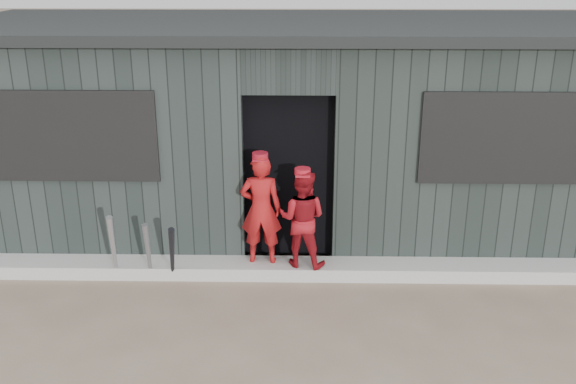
{
  "coord_description": "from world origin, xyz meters",
  "views": [
    {
      "loc": [
        0.12,
        -4.61,
        3.37
      ],
      "look_at": [
        0.0,
        1.8,
        1.0
      ],
      "focal_mm": 40.0,
      "sensor_mm": 36.0,
      "label": 1
    }
  ],
  "objects_px": {
    "player_red_right": "(302,218)",
    "player_grey_back": "(298,197)",
    "player_red_left": "(261,209)",
    "dugout": "(290,126)",
    "bat_mid": "(148,252)",
    "bat_right": "(172,254)",
    "bat_left": "(113,248)"
  },
  "relations": [
    {
      "from": "player_red_right",
      "to": "player_grey_back",
      "type": "distance_m",
      "value": 0.69
    },
    {
      "from": "bat_left",
      "to": "player_red_left",
      "type": "xyz_separation_m",
      "value": [
        1.58,
        0.28,
        0.35
      ]
    },
    {
      "from": "player_grey_back",
      "to": "dugout",
      "type": "distance_m",
      "value": 1.18
    },
    {
      "from": "bat_left",
      "to": "bat_mid",
      "type": "distance_m",
      "value": 0.37
    },
    {
      "from": "bat_right",
      "to": "dugout",
      "type": "height_order",
      "value": "dugout"
    },
    {
      "from": "player_red_left",
      "to": "dugout",
      "type": "distance_m",
      "value": 1.74
    },
    {
      "from": "player_red_left",
      "to": "bat_left",
      "type": "bearing_deg",
      "value": 11.41
    },
    {
      "from": "bat_left",
      "to": "player_grey_back",
      "type": "height_order",
      "value": "player_grey_back"
    },
    {
      "from": "player_red_right",
      "to": "player_grey_back",
      "type": "xyz_separation_m",
      "value": [
        -0.05,
        0.69,
        -0.02
      ]
    },
    {
      "from": "player_red_left",
      "to": "player_red_right",
      "type": "distance_m",
      "value": 0.46
    },
    {
      "from": "player_red_left",
      "to": "player_red_right",
      "type": "bearing_deg",
      "value": 172.47
    },
    {
      "from": "bat_mid",
      "to": "bat_right",
      "type": "xyz_separation_m",
      "value": [
        0.27,
        -0.05,
        -0.0
      ]
    },
    {
      "from": "player_red_right",
      "to": "player_grey_back",
      "type": "bearing_deg",
      "value": -71.76
    },
    {
      "from": "bat_mid",
      "to": "dugout",
      "type": "bearing_deg",
      "value": 51.46
    },
    {
      "from": "player_red_left",
      "to": "bat_mid",
      "type": "bearing_deg",
      "value": 13.21
    },
    {
      "from": "bat_right",
      "to": "bat_mid",
      "type": "bearing_deg",
      "value": 170.34
    },
    {
      "from": "bat_right",
      "to": "player_red_left",
      "type": "distance_m",
      "value": 1.07
    },
    {
      "from": "bat_left",
      "to": "bat_right",
      "type": "bearing_deg",
      "value": -1.77
    },
    {
      "from": "bat_mid",
      "to": "player_red_left",
      "type": "bearing_deg",
      "value": 11.86
    },
    {
      "from": "bat_left",
      "to": "dugout",
      "type": "xyz_separation_m",
      "value": [
        1.87,
        1.91,
        0.87
      ]
    },
    {
      "from": "player_red_left",
      "to": "dugout",
      "type": "bearing_deg",
      "value": -98.92
    },
    {
      "from": "bat_left",
      "to": "bat_right",
      "type": "height_order",
      "value": "bat_left"
    },
    {
      "from": "bat_left",
      "to": "player_grey_back",
      "type": "distance_m",
      "value": 2.19
    },
    {
      "from": "player_red_right",
      "to": "dugout",
      "type": "xyz_separation_m",
      "value": [
        -0.15,
        1.71,
        0.59
      ]
    },
    {
      "from": "dugout",
      "to": "player_red_left",
      "type": "bearing_deg",
      "value": -100.27
    },
    {
      "from": "dugout",
      "to": "player_red_right",
      "type": "bearing_deg",
      "value": -84.85
    },
    {
      "from": "player_grey_back",
      "to": "bat_mid",
      "type": "bearing_deg",
      "value": 34.56
    },
    {
      "from": "bat_mid",
      "to": "player_red_left",
      "type": "distance_m",
      "value": 1.3
    },
    {
      "from": "bat_right",
      "to": "player_red_right",
      "type": "height_order",
      "value": "player_red_right"
    },
    {
      "from": "bat_left",
      "to": "bat_right",
      "type": "distance_m",
      "value": 0.64
    },
    {
      "from": "bat_left",
      "to": "dugout",
      "type": "relative_size",
      "value": 0.1
    },
    {
      "from": "player_red_left",
      "to": "player_red_right",
      "type": "height_order",
      "value": "player_red_left"
    }
  ]
}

